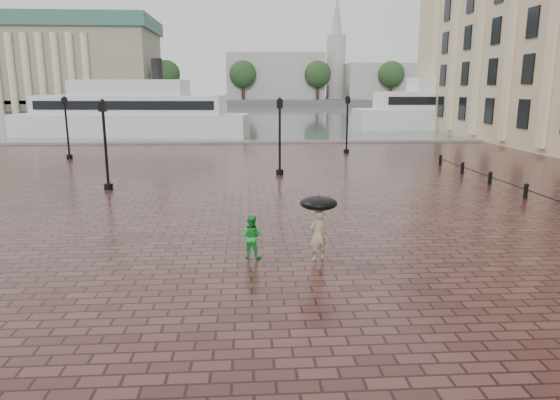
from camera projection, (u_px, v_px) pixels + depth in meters
The scene contains 14 objects.
ground at pixel (215, 247), 16.04m from camera, with size 300.00×300.00×0.00m, color #351A18.
harbour_water at pixel (242, 114), 105.67m from camera, with size 240.00×240.00×0.00m, color #485057.
quay_edge at pixel (236, 143), 47.21m from camera, with size 80.00×0.60×0.30m, color slate.
far_shore at pixel (244, 101), 171.70m from camera, with size 300.00×60.00×2.00m, color #4C4C47.
museum at pixel (60, 59), 150.42m from camera, with size 57.00×32.50×26.00m.
distant_skyline at pixel (390, 76), 163.18m from camera, with size 102.50×22.00×33.00m.
far_trees at pixel (243, 74), 148.45m from camera, with size 188.00×8.00×13.50m.
bollard_row at pixel (526, 190), 23.17m from camera, with size 0.22×21.22×0.73m.
street_lamps at pixel (207, 131), 32.49m from camera, with size 21.44×14.44×4.40m.
adult_pedestrian at pixel (318, 235), 14.73m from camera, with size 0.56×0.37×1.53m, color tan.
child_pedestrian at pixel (251, 237), 14.93m from camera, with size 0.64×0.50×1.32m, color green.
ferry_near at pixel (132, 113), 53.89m from camera, with size 25.45×8.86×8.17m.
ferry_far at pixel (461, 108), 63.70m from camera, with size 26.85×6.53×8.80m.
umbrella at pixel (319, 203), 14.53m from camera, with size 1.10×1.10×1.10m.
Camera 1 is at (1.10, -15.43, 4.96)m, focal length 32.00 mm.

